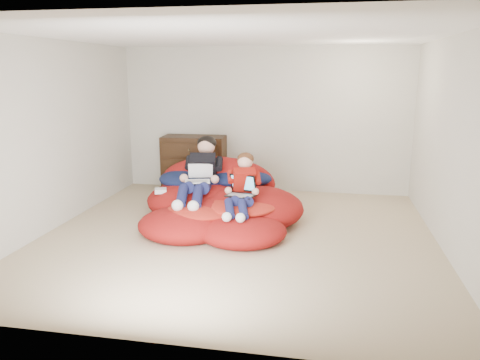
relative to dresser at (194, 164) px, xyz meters
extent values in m
cube|color=tan|center=(1.20, -2.21, -0.61)|extent=(5.10, 5.10, 0.25)
cube|color=beige|center=(1.20, 0.30, 0.76)|extent=(5.10, 0.02, 2.50)
cube|color=beige|center=(1.20, -4.72, 0.76)|extent=(5.10, 0.02, 2.50)
cube|color=beige|center=(-1.31, -2.21, 0.76)|extent=(0.02, 5.10, 2.50)
cube|color=beige|center=(3.71, -2.21, 0.76)|extent=(0.02, 5.10, 2.50)
cube|color=white|center=(1.20, -2.21, 2.02)|extent=(5.10, 5.10, 0.02)
cube|color=black|center=(0.00, 0.01, 0.00)|extent=(1.11, 0.59, 0.98)
cube|color=black|center=(0.00, -0.27, -0.29)|extent=(0.98, 0.06, 0.23)
cylinder|color=#4C3F26|center=(0.00, -0.29, -0.29)|extent=(0.03, 0.06, 0.03)
cube|color=black|center=(0.00, -0.27, 0.00)|extent=(0.98, 0.06, 0.23)
cylinder|color=#4C3F26|center=(0.00, -0.29, 0.00)|extent=(0.03, 0.06, 0.03)
cube|color=black|center=(0.00, -0.27, 0.29)|extent=(0.98, 0.06, 0.23)
cylinder|color=#4C3F26|center=(0.00, -0.29, 0.29)|extent=(0.03, 0.06, 0.03)
ellipsoid|color=#A11412|center=(0.49, -1.37, -0.27)|extent=(1.60, 1.43, 0.57)
ellipsoid|color=#A11412|center=(1.22, -1.56, -0.29)|extent=(1.60, 1.56, 0.58)
ellipsoid|color=#A11412|center=(0.85, -1.96, -0.31)|extent=(1.40, 1.12, 0.45)
ellipsoid|color=#A11412|center=(0.52, -2.27, -0.35)|extent=(1.23, 1.13, 0.41)
ellipsoid|color=#A11412|center=(1.28, -2.33, -0.36)|extent=(1.14, 1.04, 0.37)
ellipsoid|color=#A11412|center=(0.64, -0.94, -0.09)|extent=(1.81, 0.80, 0.80)
ellipsoid|color=#131D47|center=(0.35, -1.11, -0.01)|extent=(1.15, 0.94, 0.29)
ellipsoid|color=#131D47|center=(0.99, -1.11, 0.03)|extent=(1.05, 0.73, 0.25)
ellipsoid|color=red|center=(1.19, -1.92, -0.15)|extent=(0.99, 0.99, 0.18)
ellipsoid|color=red|center=(0.70, -2.12, -0.19)|extent=(0.93, 0.84, 0.17)
ellipsoid|color=white|center=(0.38, -0.67, 0.13)|extent=(0.40, 0.25, 0.25)
cube|color=black|center=(0.54, -1.38, 0.20)|extent=(0.43, 0.53, 0.53)
sphere|color=tan|center=(0.54, -1.22, 0.52)|extent=(0.26, 0.26, 0.26)
ellipsoid|color=black|center=(0.54, -1.18, 0.56)|extent=(0.29, 0.27, 0.22)
cylinder|color=#151842|center=(0.44, -1.75, 0.03)|extent=(0.23, 0.43, 0.23)
cylinder|color=#151842|center=(0.44, -2.11, -0.01)|extent=(0.20, 0.42, 0.27)
sphere|color=white|center=(0.44, -2.32, -0.08)|extent=(0.15, 0.15, 0.15)
cylinder|color=#151842|center=(0.65, -1.75, 0.03)|extent=(0.23, 0.43, 0.23)
cylinder|color=#151842|center=(0.65, -2.11, -0.01)|extent=(0.20, 0.42, 0.27)
sphere|color=white|center=(0.65, -2.32, -0.08)|extent=(0.15, 0.15, 0.15)
cube|color=#9E160E|center=(1.22, -1.82, 0.13)|extent=(0.37, 0.39, 0.45)
sphere|color=tan|center=(1.22, -1.73, 0.41)|extent=(0.21, 0.21, 0.21)
ellipsoid|color=#452512|center=(1.22, -1.70, 0.44)|extent=(0.23, 0.22, 0.17)
cylinder|color=#151842|center=(1.13, -2.07, -0.04)|extent=(0.22, 0.36, 0.19)
cylinder|color=#151842|center=(1.13, -2.37, -0.07)|extent=(0.20, 0.34, 0.21)
sphere|color=white|center=(1.13, -2.54, -0.13)|extent=(0.12, 0.12, 0.12)
cylinder|color=#151842|center=(1.30, -2.07, -0.04)|extent=(0.22, 0.36, 0.19)
cylinder|color=#151842|center=(1.30, -2.37, -0.07)|extent=(0.20, 0.34, 0.21)
sphere|color=white|center=(1.30, -2.54, -0.13)|extent=(0.12, 0.12, 0.12)
cube|color=white|center=(0.54, -1.73, 0.10)|extent=(0.39, 0.32, 0.01)
cube|color=gray|center=(0.54, -1.74, 0.11)|extent=(0.32, 0.20, 0.00)
cube|color=white|center=(0.54, -1.56, 0.22)|extent=(0.36, 0.20, 0.22)
cube|color=#3F6BD7|center=(0.54, -1.57, 0.22)|extent=(0.31, 0.16, 0.18)
cube|color=black|center=(1.22, -2.06, 0.02)|extent=(0.41, 0.33, 0.01)
cube|color=gray|center=(1.22, -2.07, 0.03)|extent=(0.33, 0.21, 0.00)
cube|color=black|center=(1.22, -1.89, 0.15)|extent=(0.37, 0.18, 0.24)
cube|color=#519CBD|center=(1.22, -1.90, 0.15)|extent=(0.33, 0.14, 0.20)
cube|color=white|center=(-0.02, -1.68, -0.07)|extent=(0.21, 0.21, 0.06)
camera|label=1|loc=(2.28, -7.82, 1.60)|focal=35.00mm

